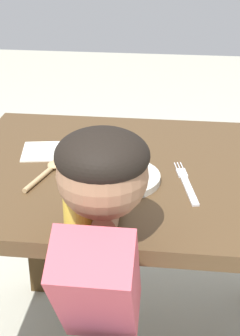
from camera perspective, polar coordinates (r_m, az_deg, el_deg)
dining_table at (r=1.44m, az=2.67°, el=-3.30°), size 1.03×0.76×0.67m
plate at (r=1.32m, az=-0.51°, el=-0.90°), size 0.22×0.22×0.06m
fork at (r=1.32m, az=7.41°, el=-1.76°), size 0.07×0.23×0.01m
spoon at (r=1.38m, az=-7.89°, el=-0.21°), size 0.08×0.19×0.02m
drinking_cup at (r=1.11m, az=-4.61°, el=-4.60°), size 0.07×0.07×0.10m
person at (r=1.11m, az=-2.33°, el=-14.80°), size 0.19×0.41×0.92m
napkin at (r=1.51m, az=-8.48°, el=1.85°), size 0.14×0.15×0.00m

